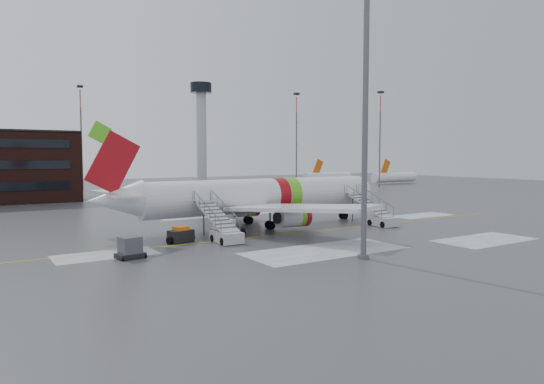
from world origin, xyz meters
TOP-DOWN VIEW (x-y plane):
  - ground at (0.00, 0.00)m, footprint 260.00×260.00m
  - airliner at (-3.93, 5.11)m, footprint 35.03×32.97m
  - airstair_fwd at (8.48, -1.43)m, footprint 2.05×7.70m
  - airstair_aft at (-11.27, -1.43)m, footprint 2.05×7.70m
  - pushback_tug at (-10.11, 0.14)m, footprint 3.58×3.10m
  - uld_container at (-20.66, -4.18)m, footprint 2.25×1.78m
  - baggage_tractor at (-14.75, 0.21)m, footprint 2.97×1.86m
  - light_mast_near at (-5.50, -14.02)m, footprint 1.20×1.20m
  - control_tower at (30.00, 95.00)m, footprint 6.40×6.40m
  - light_mast_far_ne at (42.00, 62.00)m, footprint 1.20×1.20m
  - light_mast_far_n at (-8.00, 78.00)m, footprint 1.20×1.20m
  - light_mast_far_e at (58.00, 48.00)m, footprint 1.20×1.20m
  - distant_aircraft at (62.50, 64.00)m, footprint 35.00×18.00m

SIDE VIEW (x-z plane):
  - ground at x=0.00m, z-range 0.00..0.00m
  - distant_aircraft at x=62.50m, z-range -4.00..4.00m
  - baggage_tractor at x=-14.75m, z-range -0.11..1.36m
  - uld_container at x=-20.66m, z-range -0.05..1.63m
  - pushback_tug at x=-10.11m, z-range -0.11..1.72m
  - airstair_fwd at x=8.48m, z-range -0.68..2.81m
  - airstair_aft at x=-11.27m, z-range -0.68..2.81m
  - airliner at x=-3.93m, z-range -2.17..9.01m
  - light_mast_near at x=-5.50m, z-range 0.44..26.15m
  - light_mast_far_ne at x=42.00m, z-range 1.71..25.96m
  - light_mast_far_n at x=-8.00m, z-range 1.71..25.96m
  - light_mast_far_e at x=58.00m, z-range 1.71..25.96m
  - control_tower at x=30.00m, z-range 3.75..33.75m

